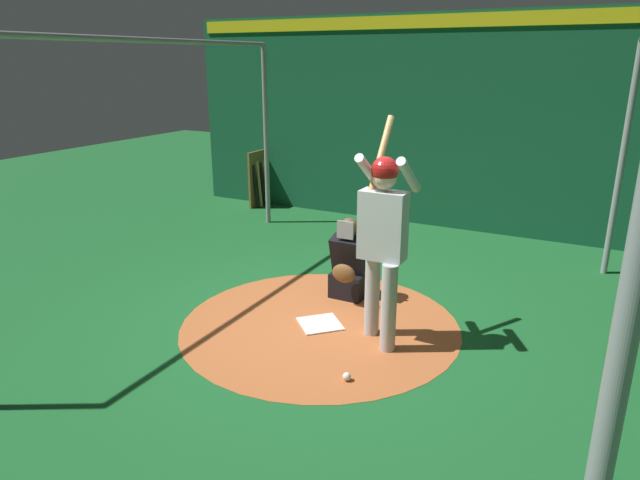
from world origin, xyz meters
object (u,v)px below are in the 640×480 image
at_px(batter, 383,232).
at_px(catcher, 349,266).
at_px(bat_rack, 261,180).
at_px(baseball_0, 347,376).
at_px(home_plate, 320,324).

distance_m(batter, catcher, 1.36).
relative_size(catcher, bat_rack, 0.93).
height_order(bat_rack, baseball_0, bat_rack).
relative_size(batter, catcher, 2.25).
xyz_separation_m(home_plate, baseball_0, (0.87, 0.72, 0.03)).
bearing_deg(baseball_0, batter, -178.08).
bearing_deg(baseball_0, catcher, -155.80).
relative_size(catcher, baseball_0, 13.15).
relative_size(home_plate, catcher, 0.43).
xyz_separation_m(batter, baseball_0, (0.83, 0.03, -1.10)).
relative_size(home_plate, batter, 0.19).
distance_m(home_plate, catcher, 0.90).
bearing_deg(bat_rack, baseball_0, 39.93).
xyz_separation_m(home_plate, bat_rack, (-4.06, -3.41, 0.48)).
bearing_deg(batter, bat_rack, -135.04).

